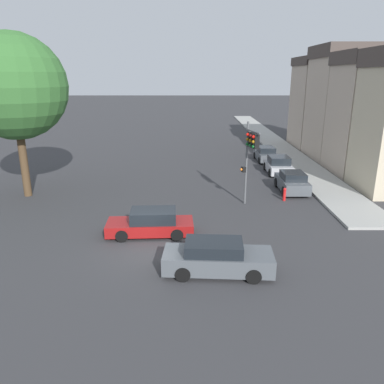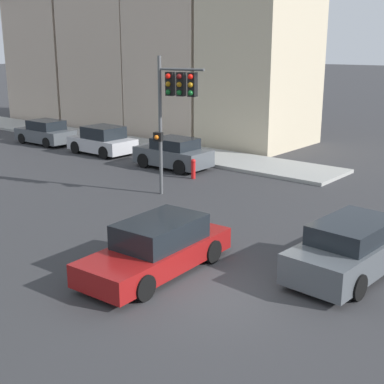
{
  "view_description": "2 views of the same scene",
  "coord_description": "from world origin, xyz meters",
  "px_view_note": "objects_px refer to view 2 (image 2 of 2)",
  "views": [
    {
      "loc": [
        2.04,
        -16.81,
        8.3
      ],
      "look_at": [
        1.97,
        2.38,
        2.3
      ],
      "focal_mm": 35.0,
      "sensor_mm": 36.0,
      "label": 1
    },
    {
      "loc": [
        -9.87,
        -7.27,
        5.91
      ],
      "look_at": [
        0.95,
        1.67,
        2.03
      ],
      "focal_mm": 50.0,
      "sensor_mm": 36.0,
      "label": 2
    }
  ],
  "objects_px": {
    "crossing_car_1": "(158,248)",
    "parked_car_0": "(173,154)",
    "parked_car_1": "(103,141)",
    "crossing_car_0": "(355,247)",
    "traffic_signal": "(174,97)",
    "fire_hydrant": "(193,168)",
    "parked_car_2": "(46,133)"
  },
  "relations": [
    {
      "from": "crossing_car_1",
      "to": "parked_car_0",
      "type": "relative_size",
      "value": 1.23
    },
    {
      "from": "parked_car_0",
      "to": "crossing_car_1",
      "type": "bearing_deg",
      "value": 129.01
    },
    {
      "from": "parked_car_1",
      "to": "crossing_car_0",
      "type": "bearing_deg",
      "value": 159.8
    },
    {
      "from": "traffic_signal",
      "to": "parked_car_1",
      "type": "distance_m",
      "value": 10.2
    },
    {
      "from": "parked_car_1",
      "to": "fire_hydrant",
      "type": "relative_size",
      "value": 4.18
    },
    {
      "from": "crossing_car_1",
      "to": "parked_car_1",
      "type": "relative_size",
      "value": 1.23
    },
    {
      "from": "traffic_signal",
      "to": "crossing_car_0",
      "type": "bearing_deg",
      "value": 59.67
    },
    {
      "from": "crossing_car_0",
      "to": "parked_car_1",
      "type": "distance_m",
      "value": 18.65
    },
    {
      "from": "traffic_signal",
      "to": "parked_car_0",
      "type": "relative_size",
      "value": 1.44
    },
    {
      "from": "traffic_signal",
      "to": "parked_car_0",
      "type": "height_order",
      "value": "traffic_signal"
    },
    {
      "from": "crossing_car_1",
      "to": "parked_car_2",
      "type": "xyz_separation_m",
      "value": [
        9.65,
        18.43,
        0.02
      ]
    },
    {
      "from": "crossing_car_1",
      "to": "parked_car_2",
      "type": "relative_size",
      "value": 1.2
    },
    {
      "from": "parked_car_2",
      "to": "crossing_car_1",
      "type": "bearing_deg",
      "value": 150.87
    },
    {
      "from": "crossing_car_0",
      "to": "parked_car_0",
      "type": "height_order",
      "value": "parked_car_0"
    },
    {
      "from": "traffic_signal",
      "to": "fire_hydrant",
      "type": "distance_m",
      "value": 4.57
    },
    {
      "from": "crossing_car_0",
      "to": "fire_hydrant",
      "type": "relative_size",
      "value": 5.27
    },
    {
      "from": "crossing_car_0",
      "to": "crossing_car_1",
      "type": "relative_size",
      "value": 1.03
    },
    {
      "from": "parked_car_1",
      "to": "parked_car_2",
      "type": "relative_size",
      "value": 0.98
    },
    {
      "from": "crossing_car_1",
      "to": "fire_hydrant",
      "type": "height_order",
      "value": "crossing_car_1"
    },
    {
      "from": "traffic_signal",
      "to": "parked_car_0",
      "type": "distance_m",
      "value": 6.0
    },
    {
      "from": "crossing_car_1",
      "to": "parked_car_0",
      "type": "bearing_deg",
      "value": -143.47
    },
    {
      "from": "traffic_signal",
      "to": "crossing_car_0",
      "type": "xyz_separation_m",
      "value": [
        -2.59,
        -8.63,
        -3.23
      ]
    },
    {
      "from": "parked_car_1",
      "to": "fire_hydrant",
      "type": "distance_m",
      "value": 7.67
    },
    {
      "from": "parked_car_0",
      "to": "parked_car_2",
      "type": "relative_size",
      "value": 0.97
    },
    {
      "from": "crossing_car_0",
      "to": "crossing_car_1",
      "type": "distance_m",
      "value": 5.25
    },
    {
      "from": "traffic_signal",
      "to": "crossing_car_0",
      "type": "height_order",
      "value": "traffic_signal"
    },
    {
      "from": "traffic_signal",
      "to": "fire_hydrant",
      "type": "xyz_separation_m",
      "value": [
        2.7,
        1.27,
        -3.45
      ]
    },
    {
      "from": "crossing_car_1",
      "to": "parked_car_1",
      "type": "bearing_deg",
      "value": -129.27
    },
    {
      "from": "crossing_car_0",
      "to": "parked_car_2",
      "type": "height_order",
      "value": "crossing_car_0"
    },
    {
      "from": "parked_car_0",
      "to": "parked_car_2",
      "type": "xyz_separation_m",
      "value": [
        0.01,
        10.47,
        -0.03
      ]
    },
    {
      "from": "crossing_car_0",
      "to": "parked_car_0",
      "type": "distance_m",
      "value": 13.61
    },
    {
      "from": "parked_car_0",
      "to": "parked_car_1",
      "type": "height_order",
      "value": "parked_car_1"
    }
  ]
}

